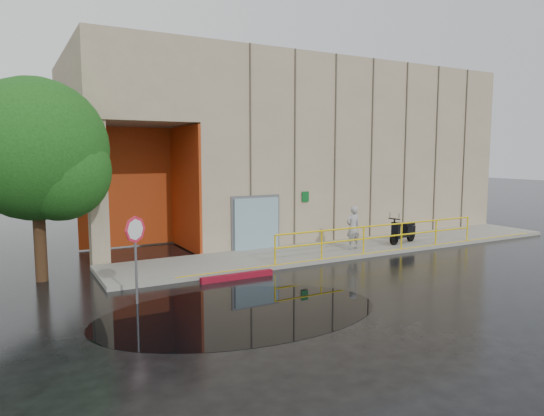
% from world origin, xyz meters
% --- Properties ---
extents(ground, '(120.00, 120.00, 0.00)m').
position_xyz_m(ground, '(0.00, 0.00, 0.00)').
color(ground, black).
rests_on(ground, ground).
extents(sidewalk, '(20.00, 3.00, 0.15)m').
position_xyz_m(sidewalk, '(4.00, 4.50, 0.07)').
color(sidewalk, gray).
rests_on(sidewalk, ground).
extents(building, '(20.00, 10.17, 8.00)m').
position_xyz_m(building, '(5.10, 10.98, 4.21)').
color(building, gray).
rests_on(building, ground).
extents(guardrail, '(9.56, 0.06, 1.03)m').
position_xyz_m(guardrail, '(4.25, 3.15, 0.68)').
color(guardrail, yellow).
rests_on(guardrail, sidewalk).
extents(person, '(0.63, 0.42, 1.70)m').
position_xyz_m(person, '(3.46, 3.99, 1.00)').
color(person, '#9C9CA0').
rests_on(person, sidewalk).
extents(scooter, '(1.75, 0.91, 1.33)m').
position_xyz_m(scooter, '(6.10, 3.99, 0.91)').
color(scooter, black).
rests_on(scooter, sidewalk).
extents(stop_sign, '(0.60, 0.41, 2.30)m').
position_xyz_m(stop_sign, '(-5.50, 1.52, 1.70)').
color(stop_sign, slate).
rests_on(stop_sign, ground).
extents(red_curb, '(2.40, 0.20, 0.18)m').
position_xyz_m(red_curb, '(-2.19, 2.53, 0.09)').
color(red_curb, maroon).
rests_on(red_curb, ground).
extents(puddle, '(7.54, 5.10, 0.01)m').
position_xyz_m(puddle, '(-3.47, -0.40, 0.00)').
color(puddle, black).
rests_on(puddle, ground).
extents(tree_near, '(4.24, 4.24, 6.12)m').
position_xyz_m(tree_near, '(-7.35, 5.12, 3.83)').
color(tree_near, '#301C10').
rests_on(tree_near, ground).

